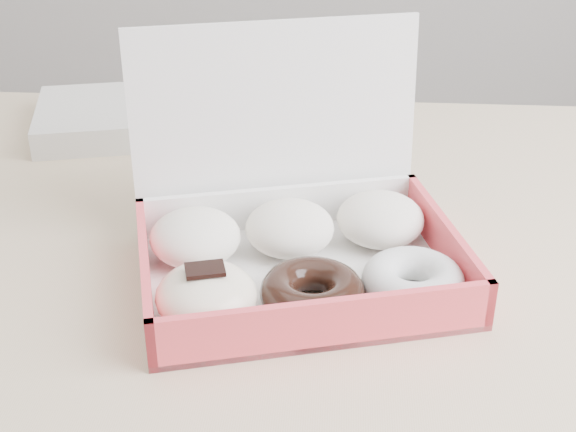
{
  "coord_description": "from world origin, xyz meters",
  "views": [
    {
      "loc": [
        0.04,
        -0.81,
        1.2
      ],
      "look_at": [
        -0.01,
        -0.12,
        0.82
      ],
      "focal_mm": 50.0,
      "sensor_mm": 36.0,
      "label": 1
    }
  ],
  "objects": [
    {
      "name": "donut_box",
      "position": [
        -0.01,
        -0.11,
        0.79
      ],
      "size": [
        0.37,
        0.34,
        0.23
      ],
      "rotation": [
        0.0,
        0.0,
        0.27
      ],
      "color": "white",
      "rests_on": "table"
    },
    {
      "name": "table",
      "position": [
        0.0,
        0.0,
        0.67
      ],
      "size": [
        1.2,
        0.8,
        0.75
      ],
      "color": "#CDB087",
      "rests_on": "ground"
    },
    {
      "name": "newspapers",
      "position": [
        -0.28,
        0.26,
        0.77
      ],
      "size": [
        0.28,
        0.25,
        0.04
      ],
      "primitive_type": "cube",
      "rotation": [
        0.0,
        0.0,
        0.24
      ],
      "color": "silver",
      "rests_on": "table"
    }
  ]
}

